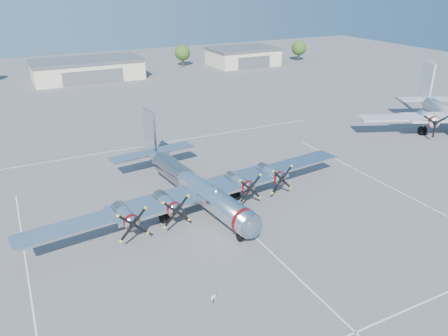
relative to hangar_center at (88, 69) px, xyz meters
name	(u,v)px	position (x,y,z in m)	size (l,w,h in m)	color
ground	(226,209)	(0.00, -81.96, -2.71)	(260.00, 260.00, 0.00)	#57575A
parking_lines	(233,216)	(0.00, -83.71, -2.71)	(60.00, 50.08, 0.01)	silver
hangar_center	(88,69)	(0.00, 0.00, 0.00)	(28.60, 14.60, 5.40)	beige
hangar_east	(243,56)	(48.00, 0.00, 0.00)	(20.60, 14.60, 5.40)	beige
tree_east	(183,53)	(30.00, 6.04, 1.51)	(4.80, 4.80, 6.64)	#382619
tree_far_east	(299,48)	(68.00, -1.96, 1.51)	(4.80, 4.80, 6.64)	#382619
main_bomber_b29	(194,205)	(-2.90, -79.22, -2.71)	(40.74, 27.87, 9.01)	silver
twin_engine_east	(446,132)	(48.20, -74.29, -2.71)	(33.36, 23.99, 10.58)	silver
info_placard	(213,298)	(-8.42, -96.15, -2.04)	(0.48, 0.20, 0.95)	black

